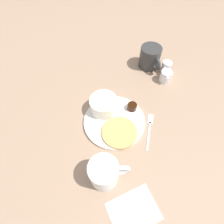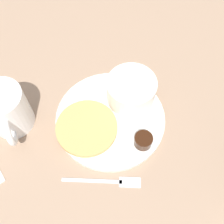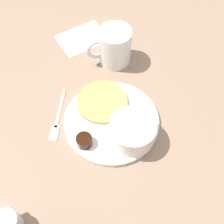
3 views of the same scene
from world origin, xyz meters
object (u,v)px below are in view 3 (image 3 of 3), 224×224
Objects in this scene: plate at (112,121)px; fork at (57,120)px; bowl at (132,131)px; coffee_mug at (114,47)px; creamer_pitcher_near at (8,224)px.

plate is 1.68× the size of fork.
bowl is 0.25m from coffee_mug.
bowl reaches higher than fork.
creamer_pitcher_near is 0.26m from fork.
plate reaches higher than fork.
plate is 3.43× the size of creamer_pitcher_near.
bowl is 1.54× the size of creamer_pitcher_near.
plate is 0.21m from coffee_mug.
coffee_mug is (-0.07, -0.24, 0.01)m from bowl.
coffee_mug is 0.89× the size of fork.
creamer_pitcher_near is 0.49× the size of fork.
coffee_mug reaches higher than plate.
fork is (0.12, -0.06, -0.00)m from plate.
fork is at bearing 29.90° from coffee_mug.
coffee_mug is 0.25m from fork.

